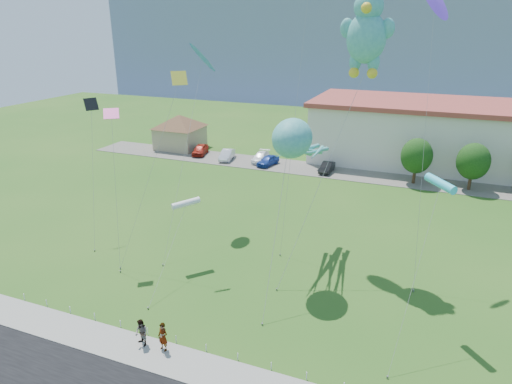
% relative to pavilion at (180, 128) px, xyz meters
% --- Properties ---
extents(ground, '(160.00, 160.00, 0.00)m').
position_rel_pavilion_xyz_m(ground, '(24.00, -38.00, -3.02)').
color(ground, '#245517').
rests_on(ground, ground).
extents(sidewalk, '(80.00, 2.50, 0.10)m').
position_rel_pavilion_xyz_m(sidewalk, '(24.00, -40.75, -2.97)').
color(sidewalk, gray).
rests_on(sidewalk, ground).
extents(parking_strip, '(70.00, 6.00, 0.06)m').
position_rel_pavilion_xyz_m(parking_strip, '(24.00, -3.00, -2.99)').
color(parking_strip, '#59544C').
rests_on(parking_strip, ground).
extents(hill_ridge, '(160.00, 50.00, 25.00)m').
position_rel_pavilion_xyz_m(hill_ridge, '(24.00, 82.00, 9.48)').
color(hill_ridge, slate).
rests_on(hill_ridge, ground).
extents(pavilion, '(9.20, 9.20, 5.00)m').
position_rel_pavilion_xyz_m(pavilion, '(0.00, 0.00, 0.00)').
color(pavilion, tan).
rests_on(pavilion, ground).
extents(rope_fence, '(26.05, 0.05, 0.50)m').
position_rel_pavilion_xyz_m(rope_fence, '(24.00, -39.30, -2.77)').
color(rope_fence, white).
rests_on(rope_fence, ground).
extents(tree_near, '(3.60, 3.60, 5.47)m').
position_rel_pavilion_xyz_m(tree_near, '(34.00, -4.00, 0.36)').
color(tree_near, '#3F2B19').
rests_on(tree_near, ground).
extents(tree_mid, '(3.60, 3.60, 5.47)m').
position_rel_pavilion_xyz_m(tree_mid, '(40.00, -4.00, 0.36)').
color(tree_mid, '#3F2B19').
rests_on(tree_mid, ground).
extents(pedestrian_left, '(0.71, 0.53, 1.78)m').
position_rel_pavilion_xyz_m(pedestrian_left, '(22.72, -40.18, -2.04)').
color(pedestrian_left, gray).
rests_on(pedestrian_left, sidewalk).
extents(pedestrian_right, '(1.02, 0.93, 1.70)m').
position_rel_pavilion_xyz_m(pedestrian_right, '(21.33, -40.30, -2.07)').
color(pedestrian_right, gray).
rests_on(pedestrian_right, sidewalk).
extents(parked_car_red, '(2.65, 4.53, 1.45)m').
position_rel_pavilion_xyz_m(parked_car_red, '(4.63, -2.30, -2.24)').
color(parked_car_red, '#A01F13').
rests_on(parked_car_red, parking_strip).
extents(parked_car_silver, '(2.18, 4.31, 1.35)m').
position_rel_pavilion_xyz_m(parked_car_silver, '(9.30, -3.24, -2.29)').
color(parked_car_silver, silver).
rests_on(parked_car_silver, parking_strip).
extents(parked_car_white, '(2.09, 4.44, 1.25)m').
position_rel_pavilion_xyz_m(parked_car_white, '(13.97, -2.37, -2.34)').
color(parked_car_white, white).
rests_on(parked_car_white, parking_strip).
extents(parked_car_blue, '(2.38, 4.12, 1.32)m').
position_rel_pavilion_xyz_m(parked_car_blue, '(15.50, -3.64, -2.30)').
color(parked_car_blue, navy).
rests_on(parked_car_blue, parking_strip).
extents(parked_car_black, '(1.37, 3.76, 1.23)m').
position_rel_pavilion_xyz_m(parked_car_black, '(23.47, -3.59, -2.35)').
color(parked_car_black, black).
rests_on(parked_car_black, parking_strip).
extents(octopus_kite, '(2.70, 13.13, 11.85)m').
position_rel_pavilion_xyz_m(octopus_kite, '(26.70, -28.02, 6.76)').
color(octopus_kite, teal).
rests_on(octopus_kite, ground).
extents(teddy_bear_kite, '(5.62, 8.69, 20.11)m').
position_rel_pavilion_xyz_m(teddy_bear_kite, '(30.35, -24.30, 14.28)').
color(teddy_bear_kite, teal).
rests_on(teddy_bear_kite, ground).
extents(small_kite_black, '(3.15, 5.19, 11.78)m').
position_rel_pavilion_xyz_m(small_kite_black, '(8.45, -27.82, 7.04)').
color(small_kite_black, black).
rests_on(small_kite_black, ground).
extents(small_kite_blue, '(2.18, 10.89, 15.70)m').
position_rel_pavilion_xyz_m(small_kite_blue, '(16.03, -21.85, 11.64)').
color(small_kite_blue, blue).
rests_on(small_kite_blue, ground).
extents(small_kite_yellow, '(4.39, 4.86, 14.56)m').
position_rel_pavilion_xyz_m(small_kite_yellow, '(17.66, -29.75, 9.32)').
color(small_kite_yellow, gold).
rests_on(small_kite_yellow, ground).
extents(small_kite_white, '(0.98, 7.84, 5.44)m').
position_rel_pavilion_xyz_m(small_kite_white, '(18.81, -30.44, 1.94)').
color(small_kite_white, white).
rests_on(small_kite_white, ground).
extents(small_kite_cyan, '(1.63, 7.28, 9.68)m').
position_rel_pavilion_xyz_m(small_kite_cyan, '(36.31, -31.55, 6.14)').
color(small_kite_cyan, '#32C8E3').
rests_on(small_kite_cyan, ground).
extents(small_kite_pink, '(2.04, 3.28, 12.04)m').
position_rel_pavilion_xyz_m(small_kite_pink, '(13.58, -31.54, 7.30)').
color(small_kite_pink, '#FF38A2').
rests_on(small_kite_pink, ground).
extents(small_kite_purple, '(2.16, 6.70, 20.00)m').
position_rel_pavilion_xyz_m(small_kite_purple, '(34.51, -22.47, 15.79)').
color(small_kite_purple, '#7938E2').
rests_on(small_kite_purple, ground).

